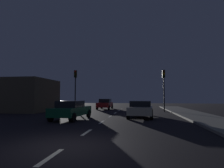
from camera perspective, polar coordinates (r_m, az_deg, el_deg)
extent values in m
plane|color=black|center=(13.75, -2.57, -11.02)|extent=(80.00, 80.00, 0.00)
cube|color=gray|center=(14.41, 28.71, -9.91)|extent=(3.00, 40.00, 0.15)
cube|color=silver|center=(6.02, -17.94, -20.05)|extent=(0.16, 1.60, 0.01)
cube|color=silver|center=(9.51, -7.58, -14.15)|extent=(0.16, 1.60, 0.01)
cube|color=silver|center=(13.17, -3.06, -11.31)|extent=(0.16, 1.60, 0.01)
cube|color=silver|center=(16.89, -0.56, -9.69)|extent=(0.16, 1.60, 0.01)
cube|color=silver|center=(20.64, 1.02, -8.64)|extent=(0.16, 1.60, 0.01)
cube|color=silver|center=(24.40, 2.11, -7.91)|extent=(0.16, 1.60, 0.01)
cube|color=silver|center=(28.18, 2.91, -7.38)|extent=(0.16, 1.60, 0.01)
cylinder|color=#2D2D30|center=(23.89, -10.95, -1.92)|extent=(0.14, 0.14, 5.01)
cube|color=#382D0C|center=(24.05, -10.88, 2.98)|extent=(0.32, 0.24, 0.90)
sphere|color=red|center=(23.94, -11.00, 3.74)|extent=(0.20, 0.20, 0.20)
sphere|color=#3F2D0C|center=(23.90, -11.01, 3.02)|extent=(0.20, 0.20, 0.20)
sphere|color=#0C3319|center=(23.87, -11.02, 2.31)|extent=(0.20, 0.20, 0.20)
cylinder|color=black|center=(22.79, 15.30, -1.97)|extent=(0.14, 0.14, 4.85)
cube|color=#382D0C|center=(22.94, 15.21, 2.97)|extent=(0.32, 0.24, 0.90)
sphere|color=#3F0C0C|center=(22.82, 15.25, 3.76)|extent=(0.20, 0.20, 0.20)
sphere|color=orange|center=(22.78, 15.27, 3.01)|extent=(0.20, 0.20, 0.20)
sphere|color=#0C3319|center=(22.75, 15.28, 2.26)|extent=(0.20, 0.20, 0.20)
cube|color=beige|center=(16.25, 8.66, -7.69)|extent=(2.16, 4.47, 0.60)
cube|color=black|center=(16.01, 8.59, -5.85)|extent=(1.77, 2.07, 0.46)
cylinder|color=black|center=(17.96, 6.17, -8.31)|extent=(0.26, 0.65, 0.64)
cylinder|color=black|center=(17.87, 11.80, -8.27)|extent=(0.26, 0.65, 0.64)
cylinder|color=black|center=(14.74, 4.87, -9.28)|extent=(0.26, 0.65, 0.64)
cylinder|color=black|center=(14.62, 11.75, -9.25)|extent=(0.26, 0.65, 0.64)
cube|color=#0F4C2D|center=(15.07, -12.06, -7.92)|extent=(2.06, 4.46, 0.61)
cube|color=black|center=(14.85, -12.36, -5.87)|extent=(1.70, 2.05, 0.48)
cylinder|color=black|center=(16.92, -12.47, -8.51)|extent=(0.26, 0.65, 0.64)
cylinder|color=black|center=(16.31, -7.03, -8.75)|extent=(0.26, 0.65, 0.64)
cylinder|color=black|center=(14.02, -17.95, -9.38)|extent=(0.26, 0.65, 0.64)
cylinder|color=black|center=(13.28, -11.57, -9.80)|extent=(0.26, 0.65, 0.64)
cube|color=#B21919|center=(27.02, -2.12, -6.21)|extent=(1.76, 4.02, 0.61)
cube|color=black|center=(27.20, -2.04, -5.01)|extent=(1.53, 1.82, 0.51)
cylinder|color=black|center=(25.47, -0.97, -7.04)|extent=(0.23, 0.64, 0.64)
cylinder|color=black|center=(25.78, -4.48, -6.99)|extent=(0.23, 0.64, 0.64)
cylinder|color=black|center=(28.32, 0.02, -6.73)|extent=(0.23, 0.64, 0.64)
cylinder|color=black|center=(28.60, -3.15, -6.69)|extent=(0.23, 0.64, 0.64)
cube|color=brown|center=(25.14, -24.50, -3.10)|extent=(5.98, 6.36, 3.82)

